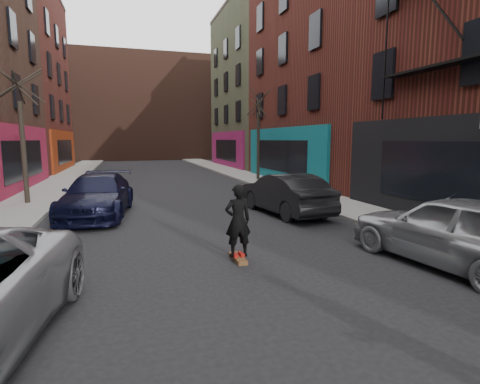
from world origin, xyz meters
TOP-DOWN VIEW (x-y plane):
  - sidewalk_left at (-6.25, 30.00)m, footprint 2.50×84.00m
  - sidewalk_right at (6.25, 30.00)m, footprint 2.50×84.00m
  - buildings_right at (13.50, 16.00)m, footprint 12.00×56.00m
  - building_far at (0.00, 56.00)m, footprint 40.00×10.00m
  - tree_left_far at (-6.20, 18.00)m, footprint 2.00×2.00m
  - tree_right_far at (6.20, 24.00)m, footprint 2.00×2.00m
  - parked_left_end at (-3.20, 14.88)m, footprint 2.73×5.43m
  - parked_right_far at (4.60, 6.78)m, footprint 2.55×4.98m
  - parked_right_end at (3.45, 13.31)m, footprint 2.17×4.75m
  - skateboard at (0.22, 8.55)m, footprint 0.24×0.81m
  - skateboarder at (0.22, 8.55)m, footprint 0.62×0.41m

SIDE VIEW (x-z plane):
  - skateboard at x=0.22m, z-range 0.00..0.10m
  - sidewalk_left at x=-6.25m, z-range 0.00..0.13m
  - sidewalk_right at x=6.25m, z-range 0.00..0.13m
  - parked_right_end at x=3.45m, z-range 0.00..1.51m
  - parked_left_end at x=-3.20m, z-range 0.00..1.51m
  - parked_right_far at x=4.60m, z-range 0.00..1.62m
  - skateboarder at x=0.22m, z-range 0.10..1.77m
  - tree_left_far at x=-6.20m, z-range 0.13..6.63m
  - tree_right_far at x=6.20m, z-range 0.13..6.93m
  - building_far at x=0.00m, z-range 0.00..14.00m
  - buildings_right at x=13.50m, z-range 0.00..16.00m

